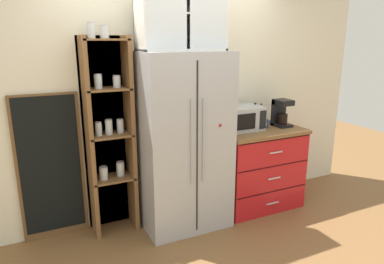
{
  "coord_description": "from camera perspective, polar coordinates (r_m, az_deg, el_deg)",
  "views": [
    {
      "loc": [
        -1.37,
        -3.06,
        1.9
      ],
      "look_at": [
        0.1,
        0.03,
        0.99
      ],
      "focal_mm": 32.64,
      "sensor_mm": 36.0,
      "label": 1
    }
  ],
  "objects": [
    {
      "name": "wall_back_cream",
      "position": [
        3.77,
        -3.8,
        5.39
      ],
      "size": [
        4.97,
        0.1,
        2.55
      ],
      "primitive_type": "cube",
      "color": "silver",
      "rests_on": "ground"
    },
    {
      "name": "upper_cabinet",
      "position": [
        3.43,
        -1.95,
        18.63
      ],
      "size": [
        0.83,
        0.32,
        0.66
      ],
      "color": "silver",
      "rests_on": "refrigerator"
    },
    {
      "name": "mug_navy",
      "position": [
        4.05,
        11.84,
        1.38
      ],
      "size": [
        0.12,
        0.08,
        0.09
      ],
      "color": "navy",
      "rests_on": "counter_cabinet"
    },
    {
      "name": "bottle_clear",
      "position": [
        3.95,
        11.14,
        2.27
      ],
      "size": [
        0.06,
        0.06,
        0.29
      ],
      "color": "silver",
      "rests_on": "counter_cabinet"
    },
    {
      "name": "bottle_green",
      "position": [
        4.04,
        10.19,
        2.54
      ],
      "size": [
        0.07,
        0.07,
        0.28
      ],
      "color": "#285B33",
      "rests_on": "counter_cabinet"
    },
    {
      "name": "mug_sage",
      "position": [
        3.95,
        11.38,
        0.97
      ],
      "size": [
        0.11,
        0.08,
        0.08
      ],
      "color": "#8CA37F",
      "rests_on": "counter_cabinet"
    },
    {
      "name": "chalkboard_menu",
      "position": [
        3.59,
        -22.1,
        -5.44
      ],
      "size": [
        0.6,
        0.04,
        1.43
      ],
      "color": "brown",
      "rests_on": "ground"
    },
    {
      "name": "counter_cabinet",
      "position": [
        4.13,
        10.58,
        -5.66
      ],
      "size": [
        0.97,
        0.64,
        0.92
      ],
      "color": "red",
      "rests_on": "ground"
    },
    {
      "name": "coffee_maker",
      "position": [
        4.15,
        14.32,
        3.08
      ],
      "size": [
        0.17,
        0.2,
        0.31
      ],
      "color": "black",
      "rests_on": "counter_cabinet"
    },
    {
      "name": "refrigerator",
      "position": [
        3.53,
        -1.47,
        -1.59
      ],
      "size": [
        0.87,
        0.66,
        1.79
      ],
      "color": "#ADAFB5",
      "rests_on": "ground"
    },
    {
      "name": "ground_plane",
      "position": [
        3.85,
        -1.18,
        -14.6
      ],
      "size": [
        10.67,
        10.67,
        0.0
      ],
      "primitive_type": "plane",
      "color": "brown"
    },
    {
      "name": "microwave",
      "position": [
        3.89,
        8.08,
        2.24
      ],
      "size": [
        0.44,
        0.33,
        0.26
      ],
      "color": "#ADAFB5",
      "rests_on": "counter_cabinet"
    },
    {
      "name": "pantry_shelf_column",
      "position": [
        3.51,
        -13.46,
        -0.07
      ],
      "size": [
        0.47,
        0.32,
        2.04
      ],
      "color": "brown",
      "rests_on": "ground"
    }
  ]
}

